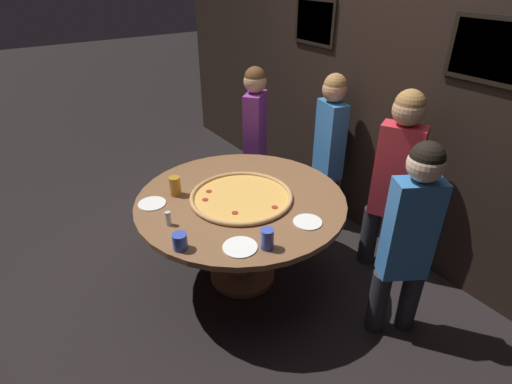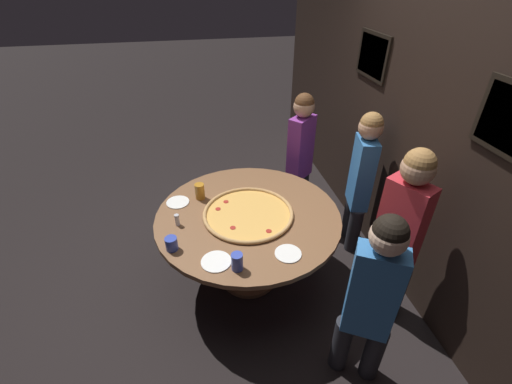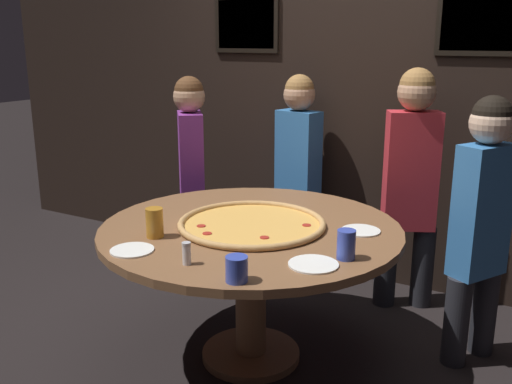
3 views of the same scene
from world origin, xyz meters
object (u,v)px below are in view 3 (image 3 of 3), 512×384
Objects in this scene: diner_far_left at (298,165)px; diner_far_right at (191,167)px; white_plate_near_front at (132,250)px; diner_side_right at (411,176)px; drink_cup_near_left at (237,269)px; white_plate_beside_cup at (361,231)px; dining_table at (251,252)px; condiment_shaker at (187,253)px; giant_pizza at (252,224)px; diner_centre_back at (481,216)px; drink_cup_far_left at (155,223)px; white_plate_right_side at (313,264)px; drink_cup_beside_pizza at (346,245)px.

diner_far_left is 1.01× the size of diner_far_right.
white_plate_near_front is 1.43m from diner_far_right.
diner_side_right is at bearing 63.22° from white_plate_near_front.
drink_cup_near_left is 0.54× the size of white_plate_beside_cup.
diner_far_left is at bearing 103.79° from dining_table.
drink_cup_near_left is 0.27m from condiment_shaker.
giant_pizza is 0.57m from condiment_shaker.
condiment_shaker is 1.51m from diner_centre_back.
drink_cup_far_left is (-0.31, -0.37, 0.21)m from dining_table.
drink_cup_near_left is at bearing -105.14° from white_plate_beside_cup.
diner_far_right is (-0.62, -0.39, -0.01)m from diner_far_left.
diner_far_right is (-1.38, 1.05, 0.06)m from white_plate_right_side.
white_plate_near_front is 1.79m from diner_side_right.
diner_far_right is at bearing 142.86° from white_plate_right_side.
drink_cup_near_left reaches higher than white_plate_near_front.
white_plate_right_side is (0.49, -0.31, 0.14)m from dining_table.
diner_centre_back is at bearing 37.57° from white_plate_beside_cup.
white_plate_beside_cup is (0.50, 0.20, -0.01)m from giant_pizza.
condiment_shaker is (0.02, -0.57, 0.19)m from dining_table.
dining_table is 1.17m from diner_far_left.
drink_cup_beside_pizza is (0.57, -0.18, 0.05)m from giant_pizza.
condiment_shaker is at bearing -87.79° from dining_table.
diner_centre_back is (1.29, 1.14, 0.05)m from white_plate_near_front.
white_plate_beside_cup is at bearing 144.01° from diner_far_left.
diner_far_left is (-0.79, 0.93, 0.06)m from white_plate_beside_cup.
giant_pizza is at bearing 146.94° from white_plate_right_side.
drink_cup_near_left is at bearing -64.34° from dining_table.
dining_table is at bearing -159.20° from white_plate_beside_cup.
drink_cup_near_left is 0.07× the size of diner_far_right.
diner_centre_back reaches higher than drink_cup_beside_pizza.
drink_cup_near_left is 1.05× the size of condiment_shaker.
dining_table is 0.59m from white_plate_right_side.
drink_cup_near_left is at bearing 121.96° from diner_far_left.
drink_cup_far_left is 1.46× the size of condiment_shaker.
condiment_shaker is (0.01, -0.56, 0.04)m from giant_pizza.
dining_table is at bearing 117.59° from diner_far_left.
white_plate_beside_cup is at bearing 34.31° from drink_cup_far_left.
dining_table is 0.70m from drink_cup_near_left.
drink_cup_beside_pizza reaches higher than drink_cup_near_left.
drink_cup_far_left reaches higher than white_plate_near_front.
diner_far_left reaches higher than white_plate_right_side.
diner_side_right reaches higher than giant_pizza.
diner_side_right is at bearing 59.19° from drink_cup_far_left.
diner_side_right reaches higher than diner_centre_back.
drink_cup_near_left is 0.07× the size of diner_side_right.
white_plate_right_side is 1.73m from diner_far_right.
giant_pizza is 1.15m from diner_centre_back.
diner_centre_back reaches higher than condiment_shaker.
diner_far_left is at bearing 104.10° from giant_pizza.
white_plate_right_side is 2.18× the size of condiment_shaker.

